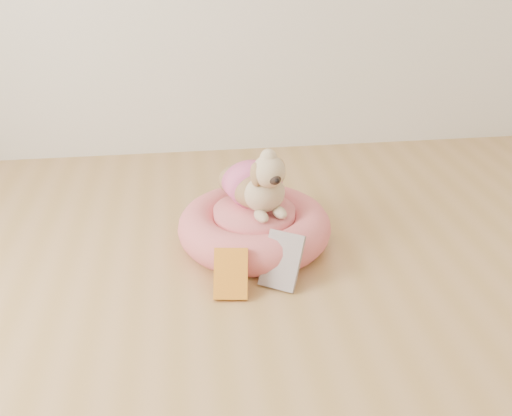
{
  "coord_description": "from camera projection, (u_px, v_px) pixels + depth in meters",
  "views": [
    {
      "loc": [
        -0.08,
        -0.87,
        1.2
      ],
      "look_at": [
        0.19,
        1.11,
        0.19
      ],
      "focal_mm": 40.0,
      "sensor_mm": 36.0,
      "label": 1
    }
  ],
  "objects": [
    {
      "name": "book_yellow",
      "position": [
        231.0,
        274.0,
        2.02
      ],
      "size": [
        0.14,
        0.14,
        0.16
      ],
      "primitive_type": "cube",
      "rotation": [
        -0.65,
        0.0,
        -0.15
      ],
      "color": "gold",
      "rests_on": "floor"
    },
    {
      "name": "dog",
      "position": [
        256.0,
        173.0,
        2.26
      ],
      "size": [
        0.37,
        0.45,
        0.29
      ],
      "primitive_type": null,
      "rotation": [
        0.0,
        0.0,
        0.29
      ],
      "color": "brown",
      "rests_on": "pet_bed"
    },
    {
      "name": "pet_bed",
      "position": [
        254.0,
        227.0,
        2.33
      ],
      "size": [
        0.62,
        0.62,
        0.16
      ],
      "color": "#D75468",
      "rests_on": "floor"
    },
    {
      "name": "book_white",
      "position": [
        282.0,
        261.0,
        2.07
      ],
      "size": [
        0.18,
        0.18,
        0.19
      ],
      "primitive_type": "cube",
      "rotation": [
        -0.57,
        0.0,
        -0.56
      ],
      "color": "white",
      "rests_on": "floor"
    }
  ]
}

